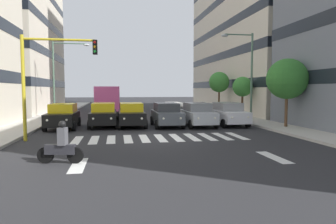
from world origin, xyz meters
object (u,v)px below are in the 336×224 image
object	(u,v)px
street_lamp_left	(247,68)
street_tree_1	(243,87)
car_2	(167,114)
bus_behind_traffic	(108,97)
car_4	(104,114)
street_tree_2	(219,82)
car_3	(131,114)
car_1	(198,114)
street_tree_0	(287,79)
motorcycle_with_rider	(61,146)
traffic_light_gantry	(45,71)
car_5	(63,116)
car_0	(228,114)
street_lamp_right	(60,70)

from	to	relation	value
street_lamp_left	street_tree_1	xyz separation A→B (m)	(-1.35, -3.82, -1.44)
car_2	street_lamp_left	distance (m)	7.42
bus_behind_traffic	street_tree_1	distance (m)	15.70
car_4	street_tree_2	xyz separation A→B (m)	(-12.06, -9.39, 2.60)
car_3	car_1	bearing A→B (deg)	172.89
car_2	street_tree_1	xyz separation A→B (m)	(-7.85, -4.58, 2.05)
car_1	street_tree_0	distance (m)	6.61
motorcycle_with_rider	traffic_light_gantry	world-z (taller)	traffic_light_gantry
car_3	bus_behind_traffic	xyz separation A→B (m)	(1.99, -13.81, 0.97)
car_4	bus_behind_traffic	size ratio (longest dim) A/B	0.42
street_lamp_left	street_tree_2	bearing A→B (deg)	-96.29
street_lamp_left	street_tree_0	size ratio (longest dim) A/B	1.49
car_3	motorcycle_with_rider	xyz separation A→B (m)	(3.08, 10.60, -0.24)
street_tree_2	street_tree_0	bearing A→B (deg)	91.64
bus_behind_traffic	street_tree_0	world-z (taller)	street_tree_0
street_tree_0	bus_behind_traffic	bearing A→B (deg)	-53.56
bus_behind_traffic	street_tree_2	world-z (taller)	street_tree_2
car_2	car_5	world-z (taller)	same
traffic_light_gantry	car_4	bearing A→B (deg)	-116.19
car_0	traffic_light_gantry	distance (m)	13.17
car_4	car_5	xyz separation A→B (m)	(2.73, 0.54, 0.00)
car_5	street_lamp_right	xyz separation A→B (m)	(1.50, -7.97, 3.61)
car_3	street_tree_0	world-z (taller)	street_tree_0
car_1	car_4	bearing A→B (deg)	-7.62
car_4	motorcycle_with_rider	bearing A→B (deg)	84.28
street_tree_0	traffic_light_gantry	bearing A→B (deg)	8.43
car_4	street_lamp_right	size ratio (longest dim) A/B	0.63
car_1	motorcycle_with_rider	xyz separation A→B (m)	(7.91, 10.00, -0.24)
car_1	street_tree_0	world-z (taller)	street_tree_0
street_lamp_right	street_tree_2	distance (m)	16.43
motorcycle_with_rider	street_tree_2	distance (m)	24.36
street_tree_0	street_tree_1	xyz separation A→B (m)	(0.04, -7.24, -0.48)
street_lamp_right	car_1	bearing A→B (deg)	142.93
car_1	motorcycle_with_rider	bearing A→B (deg)	51.68
car_0	traffic_light_gantry	bearing A→B (deg)	21.83
car_3	street_tree_2	world-z (taller)	street_tree_2
car_5	traffic_light_gantry	world-z (taller)	traffic_light_gantry
car_5	street_lamp_left	bearing A→B (deg)	-177.32
traffic_light_gantry	street_lamp_right	size ratio (longest dim) A/B	0.79
car_1	traffic_light_gantry	world-z (taller)	traffic_light_gantry
car_0	street_tree_1	size ratio (longest dim) A/B	1.19
car_2	street_tree_0	distance (m)	8.70
car_5	street_tree_2	bearing A→B (deg)	-146.11
car_3	car_2	bearing A→B (deg)	172.15
street_lamp_left	street_tree_0	bearing A→B (deg)	112.07
car_4	bus_behind_traffic	world-z (taller)	bus_behind_traffic
street_tree_1	street_tree_2	bearing A→B (deg)	-86.59
traffic_light_gantry	car_3	bearing A→B (deg)	-131.96
motorcycle_with_rider	car_5	bearing A→B (deg)	-81.02
car_1	car_5	world-z (taller)	same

